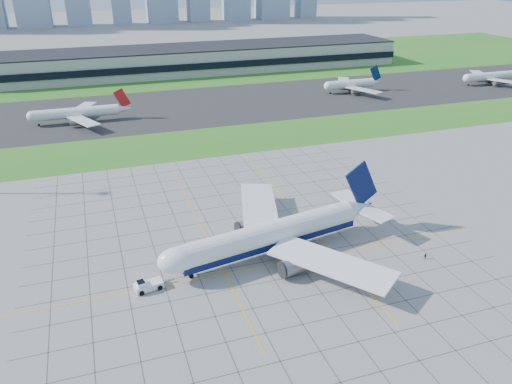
% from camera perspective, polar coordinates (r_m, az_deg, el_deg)
% --- Properties ---
extents(ground, '(1400.00, 1400.00, 0.00)m').
position_cam_1_polar(ground, '(121.45, 0.79, -8.00)').
color(ground, gray).
rests_on(ground, ground).
extents(grass_median, '(700.00, 35.00, 0.04)m').
position_cam_1_polar(grass_median, '(200.29, -7.89, 5.45)').
color(grass_median, '#277220').
rests_on(grass_median, ground).
extents(asphalt_taxiway, '(700.00, 75.00, 0.04)m').
position_cam_1_polar(asphalt_taxiway, '(252.17, -10.45, 9.36)').
color(asphalt_taxiway, '#383838').
rests_on(asphalt_taxiway, ground).
extents(grass_far, '(700.00, 145.00, 0.04)m').
position_cam_1_polar(grass_far, '(358.74, -13.37, 13.69)').
color(grass_far, '#277220').
rests_on(grass_far, ground).
extents(apron_markings, '(120.00, 130.00, 0.03)m').
position_cam_1_polar(apron_markings, '(130.49, -0.67, -5.46)').
color(apron_markings, '#474744').
rests_on(apron_markings, ground).
extents(terminal, '(260.00, 43.00, 15.80)m').
position_cam_1_polar(terminal, '(339.22, -6.06, 14.94)').
color(terminal, '#B7B7B2').
rests_on(terminal, ground).
extents(airliner, '(61.36, 61.63, 19.46)m').
position_cam_1_polar(airliner, '(121.99, 1.82, -4.93)').
color(airliner, white).
rests_on(airliner, ground).
extents(pushback_tug, '(9.21, 4.10, 2.53)m').
position_cam_1_polar(pushback_tug, '(114.19, -12.33, -10.38)').
color(pushback_tug, white).
rests_on(pushback_tug, ground).
extents(crew_near, '(0.75, 0.71, 1.73)m').
position_cam_1_polar(crew_near, '(114.43, -12.64, -10.49)').
color(crew_near, black).
rests_on(crew_near, ground).
extents(crew_far, '(0.95, 0.97, 1.57)m').
position_cam_1_polar(crew_far, '(128.85, 18.79, -6.98)').
color(crew_far, black).
rests_on(crew_far, ground).
extents(distant_jet_1, '(42.35, 42.66, 14.08)m').
position_cam_1_polar(distant_jet_1, '(238.60, -19.70, 8.54)').
color(distant_jet_1, white).
rests_on(distant_jet_1, ground).
extents(distant_jet_2, '(32.37, 42.66, 14.08)m').
position_cam_1_polar(distant_jet_2, '(284.69, 10.85, 12.02)').
color(distant_jet_2, white).
rests_on(distant_jet_2, ground).
extents(distant_jet_3, '(37.79, 42.66, 14.08)m').
position_cam_1_polar(distant_jet_3, '(329.69, 25.22, 11.88)').
color(distant_jet_3, white).
rests_on(distant_jet_3, ground).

